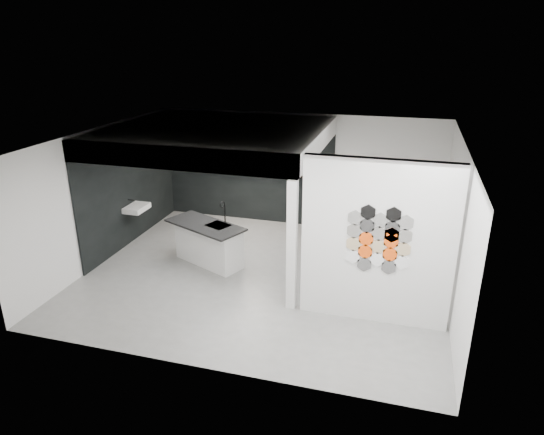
{
  "coord_description": "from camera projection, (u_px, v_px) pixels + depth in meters",
  "views": [
    {
      "loc": [
        2.54,
        -8.32,
        4.57
      ],
      "look_at": [
        0.1,
        0.3,
        1.15
      ],
      "focal_mm": 32.0,
      "sensor_mm": 36.0,
      "label": 1
    }
  ],
  "objects": [
    {
      "name": "fascia_beam",
      "position": [
        175.0,
        158.0,
        8.35
      ],
      "size": [
        4.4,
        0.16,
        0.4
      ],
      "primitive_type": "cube",
      "color": "silver",
      "rests_on": "corner_column"
    },
    {
      "name": "hex_tile_cluster",
      "position": [
        379.0,
        240.0,
        7.67
      ],
      "size": [
        1.04,
        0.02,
        1.16
      ],
      "color": "white",
      "rests_on": "partition_panel"
    },
    {
      "name": "glass_bowl",
      "position": [
        303.0,
        173.0,
        11.8
      ],
      "size": [
        0.2,
        0.2,
        0.11
      ],
      "primitive_type": "cylinder",
      "rotation": [
        0.0,
        0.0,
        -0.4
      ],
      "color": "gray",
      "rests_on": "display_shelf"
    },
    {
      "name": "bulkhead",
      "position": [
        217.0,
        137.0,
        10.08
      ],
      "size": [
        4.4,
        4.0,
        0.4
      ],
      "primitive_type": "cube",
      "color": "silver",
      "rests_on": "corner_column"
    },
    {
      "name": "utensil_cup",
      "position": [
        217.0,
        167.0,
        12.38
      ],
      "size": [
        0.11,
        0.11,
        0.11
      ],
      "primitive_type": "cylinder",
      "rotation": [
        0.0,
        0.0,
        0.4
      ],
      "color": "black",
      "rests_on": "display_shelf"
    },
    {
      "name": "glass_vase",
      "position": [
        303.0,
        172.0,
        11.8
      ],
      "size": [
        0.12,
        0.12,
        0.14
      ],
      "primitive_type": "cylinder",
      "rotation": [
        0.0,
        0.0,
        0.33
      ],
      "color": "gray",
      "rests_on": "display_shelf"
    },
    {
      "name": "bay_clad_back",
      "position": [
        248.0,
        175.0,
        12.34
      ],
      "size": [
        4.4,
        0.04,
        2.35
      ],
      "primitive_type": "cube",
      "color": "black",
      "rests_on": "floor"
    },
    {
      "name": "display_shelf",
      "position": [
        250.0,
        172.0,
        12.18
      ],
      "size": [
        3.0,
        0.15,
        0.04
      ],
      "primitive_type": "cube",
      "color": "black",
      "rests_on": "bay_clad_back"
    },
    {
      "name": "partition_panel",
      "position": [
        377.0,
        244.0,
        7.79
      ],
      "size": [
        2.45,
        0.15,
        2.8
      ],
      "primitive_type": "cube",
      "color": "silver",
      "rests_on": "floor"
    },
    {
      "name": "bottle_dark",
      "position": [
        231.0,
        167.0,
        12.27
      ],
      "size": [
        0.07,
        0.07,
        0.14
      ],
      "primitive_type": "cylinder",
      "rotation": [
        0.0,
        0.0,
        0.39
      ],
      "color": "black",
      "rests_on": "display_shelf"
    },
    {
      "name": "floor",
      "position": [
        263.0,
        276.0,
        9.76
      ],
      "size": [
        7.0,
        6.0,
        0.01
      ],
      "primitive_type": "cube",
      "color": "slate"
    },
    {
      "name": "bay_clad_left",
      "position": [
        131.0,
        191.0,
        11.12
      ],
      "size": [
        0.04,
        4.0,
        2.35
      ],
      "primitive_type": "cube",
      "color": "black",
      "rests_on": "floor"
    },
    {
      "name": "kitchen_island",
      "position": [
        209.0,
        243.0,
        10.14
      ],
      "size": [
        1.87,
        1.39,
        1.38
      ],
      "rotation": [
        0.0,
        0.0,
        -0.42
      ],
      "color": "silver",
      "rests_on": "floor"
    },
    {
      "name": "stockpot",
      "position": [
        211.0,
        165.0,
        12.41
      ],
      "size": [
        0.22,
        0.22,
        0.16
      ],
      "primitive_type": "cylinder",
      "rotation": [
        0.0,
        0.0,
        0.15
      ],
      "color": "black",
      "rests_on": "display_shelf"
    },
    {
      "name": "wall_basin",
      "position": [
        137.0,
        208.0,
        11.0
      ],
      "size": [
        0.4,
        0.6,
        0.12
      ],
      "primitive_type": "cube",
      "color": "silver",
      "rests_on": "bay_clad_left"
    },
    {
      "name": "kettle",
      "position": [
        293.0,
        172.0,
        11.86
      ],
      "size": [
        0.17,
        0.17,
        0.14
      ],
      "primitive_type": "ellipsoid",
      "rotation": [
        0.0,
        0.0,
        0.05
      ],
      "color": "black",
      "rests_on": "display_shelf"
    },
    {
      "name": "corner_column",
      "position": [
        292.0,
        246.0,
        8.23
      ],
      "size": [
        0.16,
        0.16,
        2.35
      ],
      "primitive_type": "cube",
      "color": "silver",
      "rests_on": "floor"
    }
  ]
}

